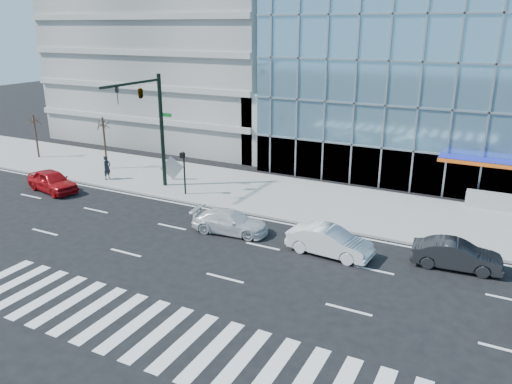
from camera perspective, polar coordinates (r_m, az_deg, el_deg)
ground at (r=26.94m, az=0.78°, el=-6.22°), size 160.00×160.00×0.00m
sidewalk at (r=33.75m, az=6.85°, el=-1.00°), size 120.00×8.00×0.15m
parking_garage at (r=57.02m, az=-5.82°, el=17.14°), size 24.00×24.00×20.00m
ramp_block at (r=44.13m, az=4.28°, el=7.66°), size 6.00×8.00×6.00m
traffic_signal at (r=34.73m, az=-12.35°, el=9.64°), size 1.14×5.74×8.00m
ped_signal_post at (r=34.36m, az=-8.26°, el=2.90°), size 0.30×0.33×3.00m
street_tree_near at (r=41.90m, az=-17.09°, el=7.40°), size 1.10×1.10×4.23m
street_tree_far at (r=47.82m, az=-24.05°, el=7.50°), size 1.10×1.10×3.87m
white_suv at (r=28.48m, az=-2.97°, el=-3.43°), size 4.62×2.31×1.29m
white_sedan at (r=26.02m, az=8.41°, el=-5.60°), size 4.55×1.90×1.46m
dark_sedan at (r=26.25m, az=21.96°, el=-6.69°), size 4.32×1.85×1.39m
red_sedan at (r=38.28m, az=-22.26°, el=1.16°), size 4.74×2.68×1.52m
pedestrian at (r=39.36m, az=-16.66°, el=2.68°), size 0.44×0.66×1.82m
tilted_panel at (r=38.17m, az=-9.59°, el=2.74°), size 1.72×0.73×1.83m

